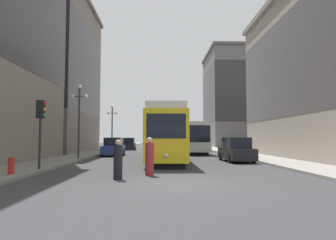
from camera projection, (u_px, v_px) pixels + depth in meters
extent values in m
plane|color=#38383A|center=(175.00, 184.00, 11.40)|extent=(200.00, 200.00, 0.00)
cube|color=gray|center=(116.00, 148.00, 51.09)|extent=(3.24, 120.00, 0.15)
cube|color=gray|center=(209.00, 148.00, 51.55)|extent=(3.24, 120.00, 0.15)
cube|color=black|center=(165.00, 159.00, 22.60)|extent=(2.29, 11.49, 0.35)
cube|color=gold|center=(165.00, 136.00, 22.70)|extent=(2.68, 12.49, 3.10)
cube|color=black|center=(165.00, 127.00, 22.75)|extent=(2.71, 11.99, 1.08)
cube|color=silver|center=(165.00, 113.00, 22.81)|extent=(2.48, 12.24, 0.44)
cube|color=black|center=(166.00, 126.00, 16.53)|extent=(2.21, 0.10, 1.40)
sphere|color=#F2EACC|center=(166.00, 156.00, 16.36)|extent=(0.24, 0.24, 0.24)
cube|color=black|center=(190.00, 151.00, 35.76)|extent=(2.63, 11.87, 0.35)
cube|color=silver|center=(190.00, 137.00, 35.87)|extent=(3.05, 12.90, 3.10)
cube|color=black|center=(190.00, 133.00, 35.90)|extent=(3.06, 12.39, 1.30)
cube|color=black|center=(199.00, 134.00, 29.53)|extent=(2.31, 0.17, 1.71)
cylinder|color=black|center=(122.00, 148.00, 43.08)|extent=(0.19, 0.64, 0.64)
cylinder|color=black|center=(124.00, 148.00, 45.70)|extent=(0.19, 0.64, 0.64)
cylinder|color=black|center=(134.00, 148.00, 43.16)|extent=(0.19, 0.64, 0.64)
cylinder|color=black|center=(135.00, 148.00, 45.78)|extent=(0.19, 0.64, 0.64)
cube|color=black|center=(129.00, 146.00, 44.45)|extent=(1.88, 4.28, 0.84)
cube|color=black|center=(129.00, 140.00, 44.60)|extent=(1.63, 2.36, 0.80)
cylinder|color=black|center=(102.00, 153.00, 28.16)|extent=(0.19, 0.64, 0.64)
cylinder|color=black|center=(107.00, 152.00, 30.79)|extent=(0.19, 0.64, 0.64)
cylinder|color=black|center=(120.00, 153.00, 28.18)|extent=(0.19, 0.64, 0.64)
cylinder|color=black|center=(124.00, 152.00, 30.81)|extent=(0.19, 0.64, 0.64)
cube|color=navy|center=(113.00, 150.00, 29.50)|extent=(1.85, 4.27, 0.84)
cube|color=black|center=(114.00, 142.00, 29.66)|extent=(1.61, 2.36, 0.80)
cylinder|color=black|center=(242.00, 156.00, 23.69)|extent=(0.20, 0.65, 0.64)
cylinder|color=black|center=(254.00, 159.00, 20.97)|extent=(0.20, 0.65, 0.64)
cylinder|color=black|center=(221.00, 156.00, 23.59)|extent=(0.20, 0.65, 0.64)
cylinder|color=black|center=(230.00, 159.00, 20.87)|extent=(0.20, 0.65, 0.64)
cube|color=black|center=(236.00, 154.00, 22.30)|extent=(1.94, 4.45, 0.84)
cube|color=black|center=(236.00, 143.00, 22.24)|extent=(1.66, 2.47, 0.80)
cylinder|color=maroon|center=(150.00, 159.00, 14.04)|extent=(0.40, 0.40, 1.55)
sphere|color=tan|center=(150.00, 140.00, 14.09)|extent=(0.28, 0.28, 0.28)
cylinder|color=black|center=(118.00, 162.00, 12.68)|extent=(0.38, 0.38, 1.46)
sphere|color=tan|center=(118.00, 143.00, 12.74)|extent=(0.26, 0.26, 0.26)
cylinder|color=#232328|center=(40.00, 135.00, 15.57)|extent=(0.12, 0.12, 3.61)
cube|color=black|center=(41.00, 109.00, 15.66)|extent=(0.36, 0.36, 0.95)
sphere|color=red|center=(45.00, 104.00, 15.68)|extent=(0.18, 0.18, 0.18)
sphere|color=gold|center=(44.00, 109.00, 15.66)|extent=(0.18, 0.18, 0.18)
sphere|color=green|center=(44.00, 115.00, 15.64)|extent=(0.18, 0.18, 0.18)
cylinder|color=#333338|center=(79.00, 123.00, 23.83)|extent=(0.16, 0.16, 5.65)
sphere|color=white|center=(80.00, 86.00, 24.01)|extent=(0.36, 0.36, 0.36)
sphere|color=white|center=(73.00, 97.00, 23.95)|extent=(0.31, 0.31, 0.31)
sphere|color=white|center=(86.00, 97.00, 23.98)|extent=(0.31, 0.31, 0.31)
cube|color=#333338|center=(79.00, 97.00, 23.96)|extent=(1.10, 0.06, 0.06)
cylinder|color=#333338|center=(112.00, 129.00, 40.43)|extent=(0.16, 0.16, 5.74)
sphere|color=white|center=(112.00, 107.00, 40.61)|extent=(0.36, 0.36, 0.36)
sphere|color=white|center=(108.00, 113.00, 40.55)|extent=(0.31, 0.31, 0.31)
sphere|color=white|center=(116.00, 113.00, 40.58)|extent=(0.31, 0.31, 0.31)
cube|color=#333338|center=(112.00, 113.00, 40.56)|extent=(1.10, 0.06, 0.06)
cylinder|color=red|center=(11.00, 166.00, 13.33)|extent=(0.26, 0.26, 0.75)
cube|color=slate|center=(30.00, 77.00, 37.35)|extent=(14.35, 15.84, 18.88)
cube|color=#3D3838|center=(31.00, 70.00, 37.41)|extent=(14.39, 15.88, 11.33)
cube|color=#685F56|center=(33.00, 3.00, 37.94)|extent=(14.95, 16.44, 0.50)
cube|color=slate|center=(235.00, 101.00, 62.70)|extent=(11.38, 14.91, 19.42)
cube|color=#383538|center=(235.00, 96.00, 62.76)|extent=(11.42, 14.95, 11.65)
cube|color=#5F5B56|center=(234.00, 54.00, 63.31)|extent=(11.98, 15.51, 0.50)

